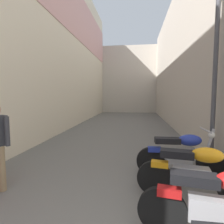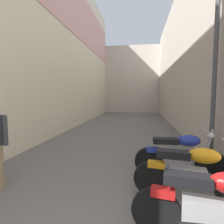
{
  "view_description": "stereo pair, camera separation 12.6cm",
  "coord_description": "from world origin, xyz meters",
  "px_view_note": "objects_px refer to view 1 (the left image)",
  "views": [
    {
      "loc": [
        0.74,
        0.66,
        1.72
      ],
      "look_at": [
        -0.01,
        6.49,
        1.2
      ],
      "focal_mm": 30.22,
      "sensor_mm": 36.0,
      "label": 1
    },
    {
      "loc": [
        0.87,
        0.68,
        1.72
      ],
      "look_at": [
        -0.01,
        6.49,
        1.2
      ],
      "focal_mm": 30.22,
      "sensor_mm": 36.0,
      "label": 2
    }
  ],
  "objects_px": {
    "motorcycle_fourth": "(195,171)",
    "street_lamp": "(211,61)",
    "motorcycle_third": "(221,204)",
    "motorcycle_fifth": "(181,153)"
  },
  "relations": [
    {
      "from": "motorcycle_fourth",
      "to": "street_lamp",
      "type": "bearing_deg",
      "value": 64.56
    },
    {
      "from": "motorcycle_third",
      "to": "street_lamp",
      "type": "distance_m",
      "value": 3.19
    },
    {
      "from": "motorcycle_third",
      "to": "street_lamp",
      "type": "relative_size",
      "value": 0.44
    },
    {
      "from": "motorcycle_fourth",
      "to": "motorcycle_third",
      "type": "bearing_deg",
      "value": -90.0
    },
    {
      "from": "motorcycle_fourth",
      "to": "street_lamp",
      "type": "xyz_separation_m",
      "value": [
        0.69,
        1.45,
        1.99
      ]
    },
    {
      "from": "street_lamp",
      "to": "motorcycle_third",
      "type": "bearing_deg",
      "value": -106.12
    },
    {
      "from": "motorcycle_fourth",
      "to": "street_lamp",
      "type": "distance_m",
      "value": 2.56
    },
    {
      "from": "motorcycle_fifth",
      "to": "street_lamp",
      "type": "bearing_deg",
      "value": 35.34
    },
    {
      "from": "motorcycle_fifth",
      "to": "street_lamp",
      "type": "height_order",
      "value": "street_lamp"
    },
    {
      "from": "motorcycle_third",
      "to": "street_lamp",
      "type": "height_order",
      "value": "street_lamp"
    }
  ]
}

